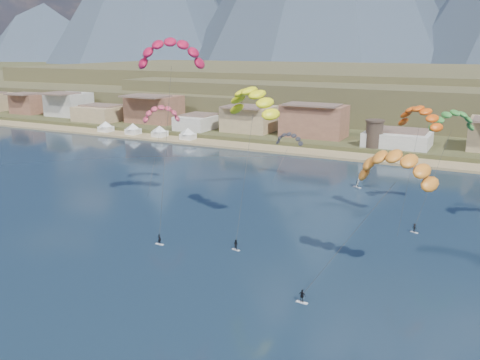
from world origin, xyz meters
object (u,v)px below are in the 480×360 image
(kitesurfer_green, at_px, (453,118))
(kitesurfer_orange, at_px, (397,162))
(windsurfer, at_px, (358,182))
(kitesurfer_yellow, at_px, (253,98))
(watchtower, at_px, (374,133))
(kitesurfer_red, at_px, (171,49))

(kitesurfer_green, bearing_deg, kitesurfer_orange, -96.25)
(kitesurfer_orange, bearing_deg, windsurfer, 109.47)
(kitesurfer_green, distance_m, windsurfer, 29.66)
(kitesurfer_yellow, bearing_deg, kitesurfer_green, 39.59)
(kitesurfer_orange, distance_m, windsurfer, 52.09)
(watchtower, bearing_deg, kitesurfer_orange, -75.75)
(watchtower, distance_m, kitesurfer_red, 85.41)
(watchtower, bearing_deg, kitesurfer_green, -63.83)
(watchtower, relative_size, kitesurfer_orange, 0.38)
(kitesurfer_yellow, xyz_separation_m, kitesurfer_orange, (26.61, -9.66, -6.78))
(kitesurfer_orange, xyz_separation_m, kitesurfer_green, (3.82, 34.82, 2.02))
(kitesurfer_yellow, height_order, kitesurfer_green, kitesurfer_yellow)
(windsurfer, bearing_deg, kitesurfer_green, -30.37)
(watchtower, height_order, kitesurfer_green, kitesurfer_green)
(watchtower, xyz_separation_m, kitesurfer_green, (26.20, -53.33, 12.90))
(kitesurfer_orange, distance_m, kitesurfer_green, 35.09)
(windsurfer, bearing_deg, kitesurfer_red, -125.66)
(windsurfer, bearing_deg, kitesurfer_yellow, -105.21)
(kitesurfer_orange, relative_size, kitesurfer_green, 0.97)
(kitesurfer_red, bearing_deg, kitesurfer_green, 28.30)
(kitesurfer_green, bearing_deg, watchtower, 116.17)
(kitesurfer_red, height_order, kitesurfer_orange, kitesurfer_red)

